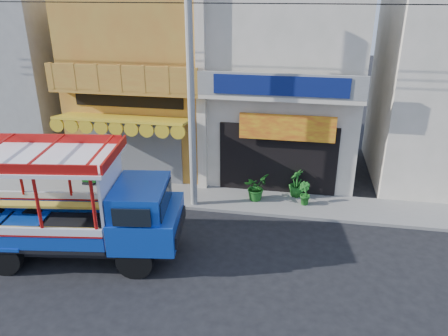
% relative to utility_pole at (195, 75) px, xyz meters
% --- Properties ---
extents(ground, '(90.00, 90.00, 0.00)m').
position_rel_utility_pole_xyz_m(ground, '(0.85, -3.30, -5.03)').
color(ground, black).
rests_on(ground, ground).
extents(sidewalk, '(30.00, 2.00, 0.12)m').
position_rel_utility_pole_xyz_m(sidewalk, '(0.85, 0.70, -4.97)').
color(sidewalk, slate).
rests_on(sidewalk, ground).
extents(shophouse_left, '(6.00, 7.50, 8.24)m').
position_rel_utility_pole_xyz_m(shophouse_left, '(-3.15, 4.66, -0.92)').
color(shophouse_left, '#B36C27').
rests_on(shophouse_left, ground).
extents(shophouse_right, '(6.00, 6.75, 8.24)m').
position_rel_utility_pole_xyz_m(shophouse_right, '(2.85, 4.66, -0.93)').
color(shophouse_right, beige).
rests_on(shophouse_right, ground).
extents(party_pilaster, '(0.35, 0.30, 8.00)m').
position_rel_utility_pole_xyz_m(party_pilaster, '(-0.15, 1.55, -1.03)').
color(party_pilaster, beige).
rests_on(party_pilaster, ground).
extents(filler_building_left, '(6.00, 6.00, 7.60)m').
position_rel_utility_pole_xyz_m(filler_building_left, '(-10.15, 4.70, -1.23)').
color(filler_building_left, gray).
rests_on(filler_building_left, ground).
extents(utility_pole, '(28.00, 0.26, 9.00)m').
position_rel_utility_pole_xyz_m(utility_pole, '(0.00, 0.00, 0.00)').
color(utility_pole, gray).
rests_on(utility_pole, ground).
extents(songthaew_truck, '(7.92, 3.50, 3.57)m').
position_rel_utility_pole_xyz_m(songthaew_truck, '(-2.92, -3.81, -3.31)').
color(songthaew_truck, black).
rests_on(songthaew_truck, ground).
extents(green_sign, '(0.60, 0.29, 0.93)m').
position_rel_utility_pole_xyz_m(green_sign, '(-4.92, 0.95, -4.52)').
color(green_sign, black).
rests_on(green_sign, sidewalk).
extents(potted_plant_a, '(1.12, 1.18, 1.03)m').
position_rel_utility_pole_xyz_m(potted_plant_a, '(2.11, 0.80, -4.40)').
color(potted_plant_a, '#1A5C1A').
rests_on(potted_plant_a, sidewalk).
extents(potted_plant_b, '(0.61, 0.61, 0.87)m').
position_rel_utility_pole_xyz_m(potted_plant_b, '(3.96, 0.73, -4.48)').
color(potted_plant_b, '#1A5C1A').
rests_on(potted_plant_b, sidewalk).
extents(potted_plant_c, '(0.64, 0.64, 1.09)m').
position_rel_utility_pole_xyz_m(potted_plant_c, '(3.66, 1.40, -4.37)').
color(potted_plant_c, '#1A5C1A').
rests_on(potted_plant_c, sidewalk).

